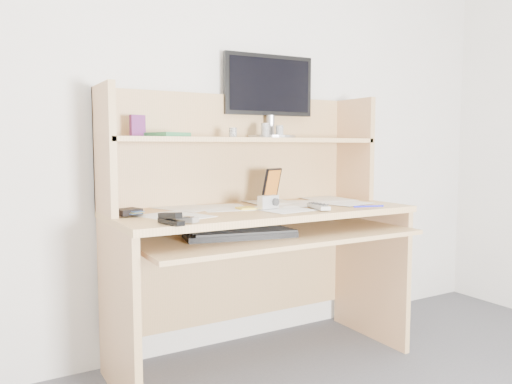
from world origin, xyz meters
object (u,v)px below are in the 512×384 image
desk (253,218)px  tv_remote (318,206)px  game_case (271,186)px  keyboard (240,234)px  monitor (269,94)px

desk → tv_remote: bearing=-52.1°
game_case → desk: bearing=170.8°
keyboard → tv_remote: size_ratio=2.93×
desk → keyboard: desk is taller
desk → monitor: 0.67m
tv_remote → keyboard: bearing=-171.7°
desk → tv_remote: (0.20, -0.25, 0.07)m
tv_remote → monitor: 0.69m
keyboard → monitor: 0.84m
monitor → desk: bearing=-134.7°
desk → monitor: monitor is taller
game_case → tv_remote: bearing=-101.4°
desk → tv_remote: desk is taller
keyboard → game_case: bearing=51.0°
keyboard → tv_remote: 0.40m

